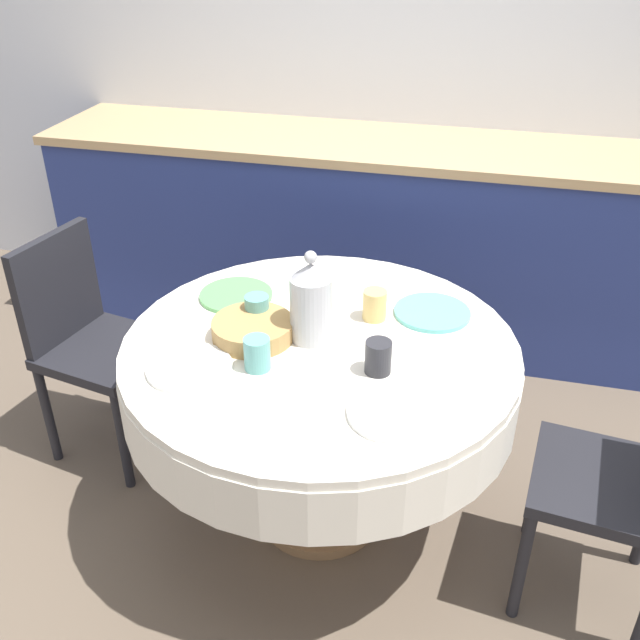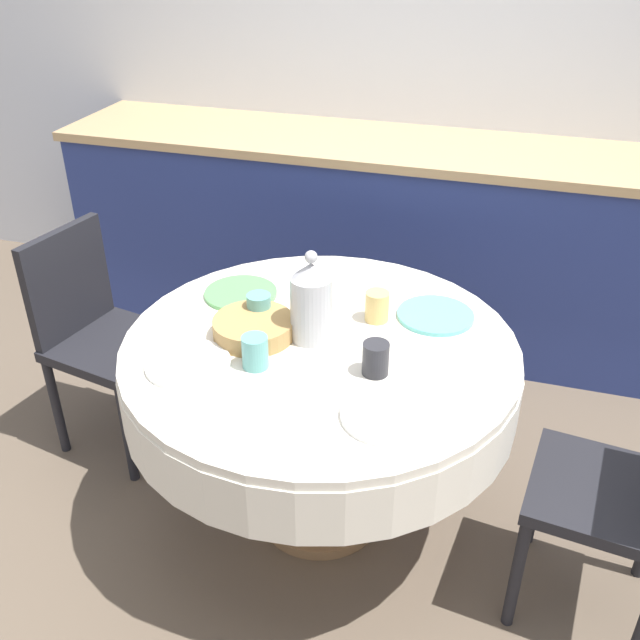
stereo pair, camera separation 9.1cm
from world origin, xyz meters
name	(u,v)px [view 1 (the left image)]	position (x,y,z in m)	size (l,w,h in m)	color
ground_plane	(320,512)	(0.00, 0.00, 0.00)	(12.00, 12.00, 0.00)	brown
wall_back	(408,48)	(0.00, 1.68, 1.30)	(7.00, 0.05, 2.60)	silver
kitchen_counter	(388,239)	(0.00, 1.35, 0.48)	(3.24, 0.64, 0.96)	navy
dining_table	(320,375)	(0.00, 0.00, 0.60)	(1.23, 1.23, 0.73)	olive
chair_left	(634,476)	(0.95, -0.12, 0.50)	(0.45, 0.45, 0.88)	black
chair_right	(89,335)	(-0.94, 0.18, 0.50)	(0.47, 0.47, 0.88)	black
plate_near_left	(189,368)	(-0.33, -0.23, 0.73)	(0.25, 0.25, 0.01)	white
cup_near_left	(257,354)	(-0.14, -0.18, 0.78)	(0.08, 0.08, 0.10)	#5BA39E
plate_near_right	(394,413)	(0.28, -0.30, 0.73)	(0.25, 0.25, 0.01)	white
cup_near_right	(378,357)	(0.20, -0.11, 0.78)	(0.08, 0.08, 0.10)	#28282D
plate_far_left	(236,295)	(-0.35, 0.21, 0.73)	(0.25, 0.25, 0.01)	#5BA85B
cup_far_left	(257,310)	(-0.22, 0.06, 0.78)	(0.08, 0.08, 0.10)	#5BA39E
plate_far_right	(432,312)	(0.32, 0.25, 0.73)	(0.25, 0.25, 0.01)	#60BCB7
cup_far_right	(375,305)	(0.14, 0.18, 0.78)	(0.08, 0.08, 0.10)	#DBB766
coffee_carafe	(311,302)	(-0.03, 0.02, 0.85)	(0.13, 0.13, 0.30)	#B2B2B7
bread_basket	(253,329)	(-0.21, -0.02, 0.76)	(0.25, 0.25, 0.06)	#AD844C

